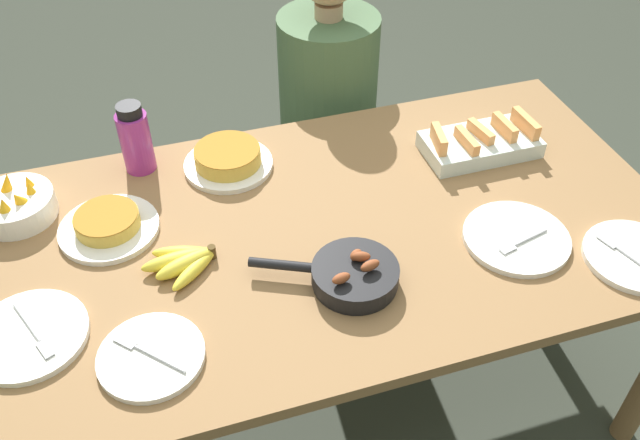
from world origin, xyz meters
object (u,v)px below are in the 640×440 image
Objects in this scene: frittata_plate_center at (108,225)px; frittata_plate_side at (228,159)px; melon_tray at (481,143)px; empty_plate_far_left at (516,238)px; empty_plate_far_right at (151,356)px; person_figure at (328,135)px; skillet at (352,275)px; empty_plate_near_front at (29,336)px; water_bottle at (135,139)px; banana_bunch at (185,261)px; empty_plate_mid_edge at (635,257)px; fruit_bowl_mango at (15,205)px.

frittata_plate_center is 1.01× the size of frittata_plate_side.
melon_tray is 1.23× the size of empty_plate_far_left.
melon_tray reaches higher than empty_plate_far_right.
empty_plate_far_right is 0.19× the size of person_figure.
skillet is 0.64m from frittata_plate_center.
frittata_plate_center is 0.36m from empty_plate_near_front.
person_figure is at bearing -79.43° from skillet.
melon_tray reaches higher than empty_plate_near_front.
water_bottle is at bearing 166.97° from melon_tray.
banana_bunch is 0.41m from skillet.
melon_tray reaches higher than empty_plate_mid_edge.
frittata_plate_side is 0.82m from empty_plate_far_left.
empty_plate_far_right is at bearing -94.70° from water_bottle.
water_bottle is 0.17× the size of person_figure.
melon_tray reaches higher than banana_bunch.
fruit_bowl_mango reaches higher than banana_bunch.
banana_bunch is 1.10m from empty_plate_mid_edge.
person_figure is at bearing 112.82° from empty_plate_mid_edge.
frittata_plate_center is (-1.07, -0.02, -0.01)m from melon_tray.
frittata_plate_side is 0.57m from fruit_bowl_mango.
empty_plate_far_left is 1.17× the size of empty_plate_far_right.
empty_plate_far_left is (0.81, -0.16, -0.01)m from banana_bunch.
empty_plate_far_right is 0.91× the size of empty_plate_mid_edge.
empty_plate_mid_edge is at bearing -33.34° from water_bottle.
fruit_bowl_mango is at bearing -161.70° from water_bottle.
fruit_bowl_mango is (-0.28, 0.57, 0.03)m from empty_plate_far_right.
person_figure is (1.00, 0.44, -0.29)m from fruit_bowl_mango.
melon_tray is at bearing -4.94° from fruit_bowl_mango.
skillet is 0.74m from water_bottle.
banana_bunch is 1.01m from person_figure.
frittata_plate_side is 0.67m from empty_plate_far_right.
empty_plate_near_front is (-0.54, -0.47, -0.02)m from frittata_plate_side.
empty_plate_near_front is 1.27× the size of fruit_bowl_mango.
banana_bunch is 0.38m from empty_plate_near_front.
fruit_bowl_mango is (-0.03, 0.43, 0.03)m from empty_plate_near_front.
banana_bunch is at bearing -48.03° from frittata_plate_center.
banana_bunch is at bearing -82.31° from water_bottle.
empty_plate_far_right is (-1.01, -0.46, -0.02)m from melon_tray.
fruit_bowl_mango is (-0.76, 0.49, 0.01)m from skillet.
skillet reaches higher than empty_plate_far_right.
person_figure is (-0.45, 1.07, -0.26)m from empty_plate_mid_edge.
person_figure reaches higher than empty_plate_mid_edge.
empty_plate_far_right is 1.10× the size of water_bottle.
melon_tray is 1.59× the size of water_bottle.
empty_plate_near_front is 0.21× the size of person_figure.
frittata_plate_side is 1.10× the size of empty_plate_far_right.
frittata_plate_center is 1.11× the size of empty_plate_far_right.
person_figure is at bearing 54.29° from empty_plate_far_right.
melon_tray is at bearing 107.27° from empty_plate_mid_edge.
skillet is 1.47× the size of empty_plate_far_right.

